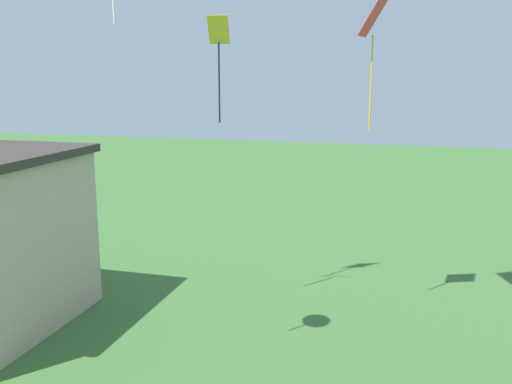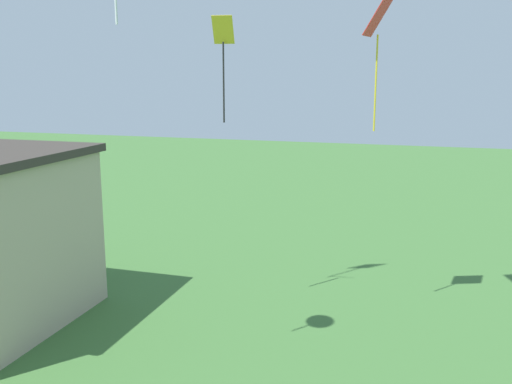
% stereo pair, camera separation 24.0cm
% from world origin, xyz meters
% --- Properties ---
extents(kite_yellow_diamond, '(0.63, 0.42, 3.00)m').
position_xyz_m(kite_yellow_diamond, '(-2.58, 14.82, 7.92)').
color(kite_yellow_diamond, yellow).
extents(kite_red_diamond, '(0.78, 0.99, 3.71)m').
position_xyz_m(kite_red_diamond, '(1.65, 15.70, 8.39)').
color(kite_red_diamond, red).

